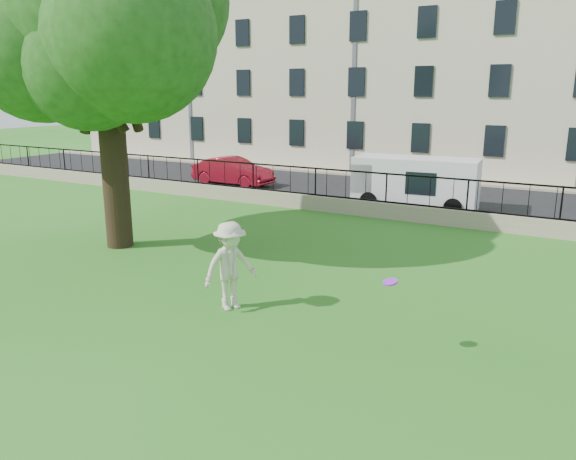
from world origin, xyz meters
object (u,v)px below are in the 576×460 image
Objects in this scene: tree at (102,19)px; frisbee at (390,282)px; man at (230,266)px; white_van at (415,183)px; red_sedan at (233,171)px.

frisbee is (9.97, -2.96, -5.33)m from tree.
frisbee is (3.78, -0.36, 0.40)m from man.
tree is 2.04× the size of white_van.
white_van is (-3.62, 13.18, -0.35)m from frisbee.
red_sedan is at bearing 168.73° from white_van.
man is (6.18, -2.60, -5.73)m from tree.
red_sedan is at bearing 60.72° from man.
tree is 37.45× the size of frisbee.
red_sedan is (-3.51, 11.22, -6.02)m from tree.
white_van is at bearing 24.96° from man.
frisbee is at bearing -16.56° from tree.
frisbee is 0.06× the size of red_sedan.
red_sedan is at bearing 133.54° from frisbee.
frisbee reaches higher than red_sedan.
white_van is at bearing 58.17° from tree.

